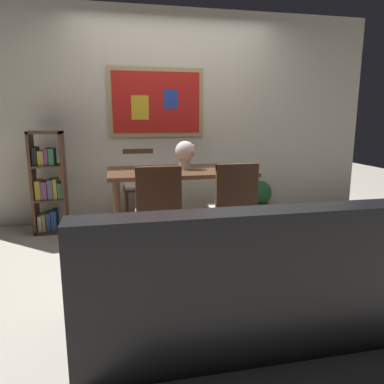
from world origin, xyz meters
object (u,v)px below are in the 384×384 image
at_px(dining_chair_near_right, 233,203).
at_px(leather_couch, 228,285).
at_px(potted_ivy, 259,198).
at_px(bookshelf, 48,186).
at_px(flower_vase, 185,153).
at_px(dining_chair_far_left, 139,179).
at_px(dining_chair_near_left, 158,208).
at_px(tv_remote, 224,169).
at_px(dining_table, 180,179).

bearing_deg(dining_chair_near_right, leather_couch, -109.68).
xyz_separation_m(dining_chair_near_right, potted_ivy, (0.84, 1.38, -0.29)).
xyz_separation_m(bookshelf, flower_vase, (1.49, -0.48, 0.39)).
bearing_deg(dining_chair_far_left, dining_chair_near_left, -88.31).
distance_m(dining_chair_near_right, potted_ivy, 1.65).
relative_size(dining_chair_near_right, dining_chair_near_left, 1.00).
bearing_deg(flower_vase, dining_chair_near_right, -69.25).
height_order(bookshelf, tv_remote, bookshelf).
distance_m(dining_chair_near_left, dining_chair_far_left, 1.52).
xyz_separation_m(dining_chair_far_left, leather_couch, (0.33, -2.62, -0.23)).
height_order(dining_chair_near_left, tv_remote, dining_chair_near_left).
height_order(dining_chair_near_right, leather_couch, dining_chair_near_right).
height_order(dining_chair_near_right, flower_vase, flower_vase).
height_order(dining_table, flower_vase, flower_vase).
bearing_deg(dining_chair_near_left, flower_vase, 63.01).
height_order(dining_chair_far_left, flower_vase, flower_vase).
bearing_deg(dining_chair_near_left, leather_couch, -75.36).
distance_m(dining_table, dining_chair_far_left, 0.86).
relative_size(bookshelf, flower_vase, 3.82).
bearing_deg(bookshelf, potted_ivy, 3.09).
distance_m(dining_table, potted_ivy, 1.42).
xyz_separation_m(dining_chair_near_left, dining_chair_far_left, (-0.04, 1.52, 0.00)).
relative_size(dining_chair_far_left, flower_vase, 3.02).
height_order(dining_chair_far_left, potted_ivy, dining_chair_far_left).
xyz_separation_m(dining_chair_near_left, potted_ivy, (1.53, 1.41, -0.29)).
distance_m(dining_chair_near_right, flower_vase, 0.90).
height_order(flower_vase, tv_remote, flower_vase).
xyz_separation_m(dining_chair_far_left, flower_vase, (0.45, -0.74, 0.39)).
distance_m(dining_table, flower_vase, 0.29).
height_order(dining_chair_near_left, dining_chair_far_left, same).
height_order(dining_chair_far_left, tv_remote, dining_chair_far_left).
bearing_deg(dining_chair_near_right, tv_remote, 80.33).
relative_size(dining_chair_near_left, dining_chair_far_left, 1.00).
relative_size(dining_chair_near_right, bookshelf, 0.79).
relative_size(dining_chair_near_left, potted_ivy, 1.68).
distance_m(dining_chair_near_left, tv_remote, 1.05).
bearing_deg(potted_ivy, bookshelf, -176.91).
relative_size(leather_couch, potted_ivy, 3.32).
bearing_deg(bookshelf, dining_table, -19.84).
bearing_deg(tv_remote, dining_chair_near_right, -99.67).
xyz_separation_m(dining_table, leather_couch, (-0.05, -1.86, -0.34)).
height_order(dining_table, tv_remote, tv_remote).
bearing_deg(dining_chair_far_left, dining_table, -63.63).
bearing_deg(tv_remote, dining_table, 166.72).
distance_m(leather_couch, flower_vase, 1.99).
distance_m(dining_chair_far_left, flower_vase, 0.95).
bearing_deg(leather_couch, flower_vase, 86.52).
xyz_separation_m(flower_vase, tv_remote, (0.39, -0.14, -0.17)).
xyz_separation_m(dining_chair_near_right, bookshelf, (-1.77, 1.24, 0.00)).
bearing_deg(dining_chair_near_left, dining_table, 66.31).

